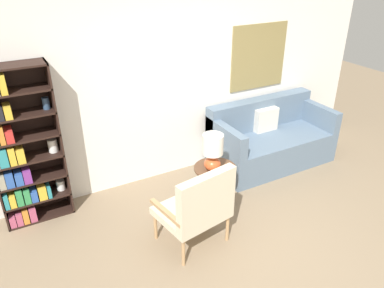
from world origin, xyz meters
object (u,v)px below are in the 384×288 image
object	(u,v)px
bookshelf	(19,153)
table_lamp	(213,150)
couch	(269,140)
side_table	(215,171)
armchair	(199,205)

from	to	relation	value
bookshelf	table_lamp	distance (m)	2.12
couch	side_table	size ratio (longest dim) A/B	3.44
armchair	couch	distance (m)	2.11
couch	table_lamp	size ratio (longest dim) A/B	3.84
armchair	couch	xyz separation A→B (m)	(1.80, 1.08, -0.18)
armchair	couch	bearing A→B (deg)	30.92
bookshelf	table_lamp	bearing A→B (deg)	-21.98
couch	side_table	world-z (taller)	couch
bookshelf	armchair	distance (m)	2.02
bookshelf	side_table	size ratio (longest dim) A/B	3.56
bookshelf	couch	bearing A→B (deg)	-4.53
bookshelf	armchair	world-z (taller)	bookshelf
bookshelf	couch	world-z (taller)	bookshelf
bookshelf	table_lamp	world-z (taller)	bookshelf
side_table	table_lamp	distance (m)	0.32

